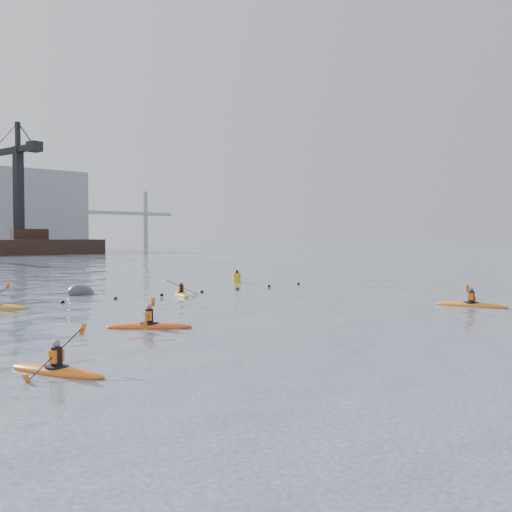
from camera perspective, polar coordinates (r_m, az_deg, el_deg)
The scene contains 8 objects.
ground at distance 14.63m, azimuth 21.08°, elevation -12.34°, with size 400.00×400.00×0.00m, color #384251.
float_line at distance 32.03m, azimuth -17.23°, elevation -4.47°, with size 33.24×0.73×0.24m.
kayaker_0 at distance 15.50m, azimuth -20.23°, elevation -11.15°, with size 2.02×3.08×1.28m.
kayaker_2 at distance 21.95m, azimuth -11.17°, elevation -7.18°, with size 3.13×2.57×1.20m.
kayaker_3 at distance 33.88m, azimuth -7.88°, elevation -3.95°, with size 2.02×3.01×1.21m.
kayaker_4 at distance 30.33m, azimuth 21.70°, elevation -4.73°, with size 2.37×3.61×1.34m.
mooring_buoy at distance 36.07m, azimuth -17.94°, elevation -3.81°, with size 2.43×1.44×1.21m, color #383B3D.
nav_buoy at distance 43.18m, azimuth -2.04°, elevation -2.28°, with size 0.67×0.67×1.21m.
Camera 1 is at (-12.32, -7.02, 3.59)m, focal length 38.00 mm.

